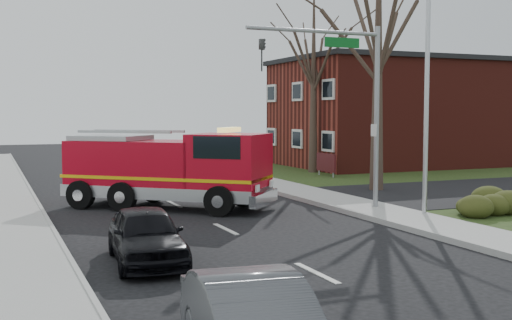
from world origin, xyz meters
name	(u,v)px	position (x,y,z in m)	size (l,w,h in m)	color
ground	(226,229)	(0.00, 0.00, 0.00)	(120.00, 120.00, 0.00)	black
sidewalk_right	(392,215)	(6.20, 0.00, 0.07)	(2.40, 80.00, 0.15)	#969590
sidewalk_left	(14,242)	(-6.20, 0.00, 0.07)	(2.40, 80.00, 0.15)	#969590
brick_building	(397,113)	(19.00, 18.00, 3.66)	(15.40, 10.40, 7.25)	maroon
health_center_sign	(326,163)	(10.50, 12.50, 0.88)	(0.12, 2.00, 1.40)	#440F13
hedge_corner	(475,200)	(9.00, -1.00, 0.58)	(2.80, 2.00, 0.90)	#333A15
bare_tree_near	(378,29)	(9.50, 6.00, 7.41)	(6.00, 6.00, 12.00)	#362820
bare_tree_far	(314,64)	(11.00, 15.00, 6.49)	(5.25, 5.25, 10.50)	#362820
traffic_signal_mast	(347,83)	(5.21, 1.50, 4.71)	(5.29, 0.18, 6.80)	gray
streetlight_pole	(425,86)	(7.14, -0.50, 4.55)	(1.48, 0.16, 8.40)	#B7BABF
fire_engine	(170,172)	(-0.41, 5.06, 1.41)	(7.54, 7.03, 3.11)	#B2081B
parked_car_maroon	(146,235)	(-3.32, -3.51, 0.69)	(1.63, 4.04, 1.38)	black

